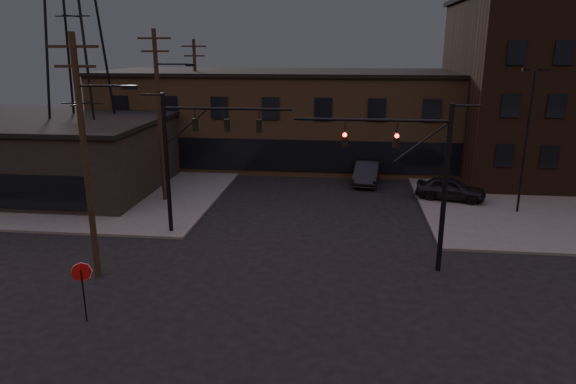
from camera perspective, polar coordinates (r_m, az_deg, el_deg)
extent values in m
plane|color=black|center=(21.71, 0.73, -12.77)|extent=(140.00, 140.00, 0.00)
cube|color=#474744|center=(48.54, -23.14, 2.31)|extent=(30.00, 30.00, 0.15)
cube|color=brown|center=(47.42, 4.25, 8.09)|extent=(40.00, 12.00, 8.00)
cube|color=black|center=(42.01, -25.07, 3.54)|extent=(16.00, 12.00, 5.00)
cylinder|color=black|center=(24.74, 17.02, 0.16)|extent=(0.24, 0.24, 8.00)
cylinder|color=black|center=(23.69, 9.23, 7.90)|extent=(7.00, 0.14, 0.14)
cube|color=#FF140C|center=(23.91, 11.94, 5.65)|extent=(0.28, 0.22, 0.70)
cube|color=#FF140C|center=(23.81, 6.32, 5.86)|extent=(0.28, 0.22, 0.70)
cylinder|color=black|center=(29.42, -13.30, 2.88)|extent=(0.24, 0.24, 8.00)
cylinder|color=black|center=(27.89, -6.85, 9.17)|extent=(7.00, 0.14, 0.14)
cube|color=black|center=(28.46, -10.25, 7.34)|extent=(0.28, 0.22, 0.70)
cube|color=black|center=(28.01, -6.79, 7.35)|extent=(0.28, 0.22, 0.70)
cube|color=black|center=(27.66, -3.23, 7.32)|extent=(0.28, 0.22, 0.70)
cylinder|color=black|center=(21.74, -21.73, -10.69)|extent=(0.06, 0.06, 2.20)
cylinder|color=maroon|center=(21.34, -21.98, -8.26)|extent=(0.72, 0.33, 0.76)
cylinder|color=black|center=(24.36, -21.56, 3.14)|extent=(0.28, 0.28, 11.00)
cube|color=black|center=(23.86, -22.79, 14.68)|extent=(2.20, 0.12, 0.12)
cube|color=black|center=(23.87, -22.58, 12.77)|extent=(1.80, 0.12, 0.12)
cube|color=black|center=(22.91, -17.22, 11.04)|extent=(0.60, 0.25, 0.18)
cylinder|color=black|center=(35.52, -14.07, 7.89)|extent=(0.28, 0.28, 11.50)
cube|color=black|center=(35.22, -14.65, 16.20)|extent=(2.20, 0.12, 0.12)
cube|color=black|center=(35.21, -14.56, 14.91)|extent=(1.80, 0.12, 0.12)
cube|color=black|center=(34.49, -10.79, 13.70)|extent=(0.60, 0.25, 0.18)
cylinder|color=black|center=(47.17, -10.12, 9.68)|extent=(0.28, 0.28, 11.00)
cube|color=black|center=(46.91, -10.42, 15.64)|extent=(2.20, 0.12, 0.12)
cube|color=black|center=(46.92, -10.37, 14.66)|extent=(1.80, 0.12, 0.12)
cylinder|color=black|center=(35.26, 24.89, 4.77)|extent=(0.14, 0.14, 9.00)
cube|color=black|center=(34.63, 24.98, 12.21)|extent=(0.50, 0.28, 0.18)
cube|color=black|center=(34.95, 26.57, 12.04)|extent=(0.50, 0.28, 0.18)
imported|color=black|center=(37.18, 17.62, 0.38)|extent=(4.97, 3.04, 1.58)
imported|color=silver|center=(44.39, 22.15, 2.31)|extent=(5.32, 2.91, 1.46)
imported|color=black|center=(40.76, 8.77, 2.15)|extent=(2.44, 5.37, 1.71)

